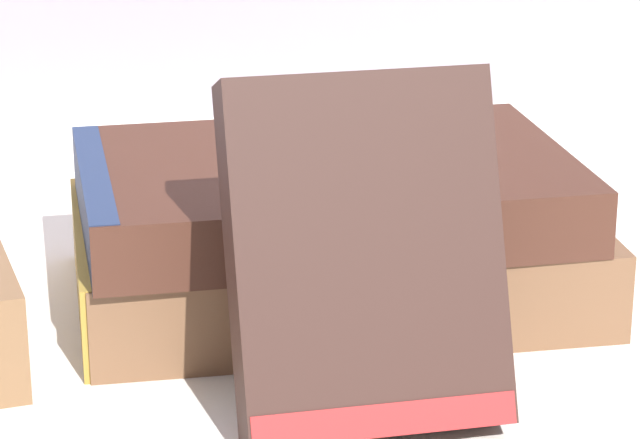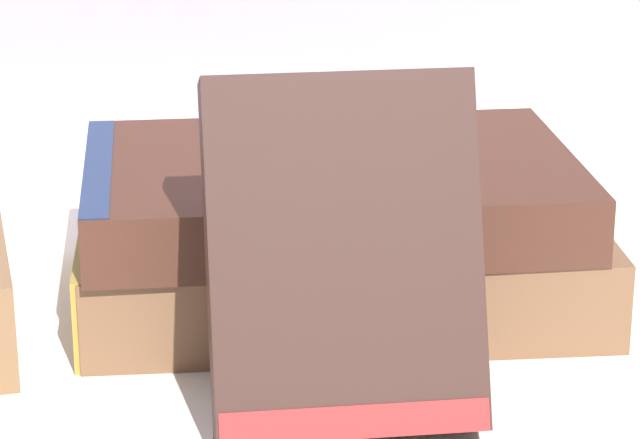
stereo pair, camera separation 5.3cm
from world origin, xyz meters
The scene contains 6 objects.
ground_plane centered at (0.00, 0.00, 0.00)m, with size 3.00×3.00×0.00m, color white.
book_flat_bottom centered at (-0.01, 0.02, 0.02)m, with size 0.23×0.16×0.04m.
book_flat_top centered at (-0.01, 0.01, 0.05)m, with size 0.22×0.15×0.03m.
book_leaning_front centered at (-0.02, -0.10, 0.06)m, with size 0.10×0.07×0.13m.
pocket_watch centered at (0.02, 0.00, 0.07)m, with size 0.06×0.06×0.01m.
reading_glasses centered at (-0.05, 0.15, 0.00)m, with size 0.11×0.06×0.00m.
Camera 1 is at (-0.14, -0.61, 0.27)m, focal length 85.00 mm.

